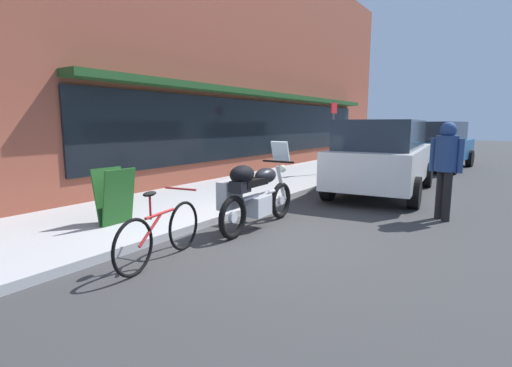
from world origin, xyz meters
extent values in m
plane|color=#373737|center=(0.00, 0.00, 0.00)|extent=(80.00, 80.00, 0.00)
cube|color=brown|center=(6.70, 4.31, 3.90)|extent=(21.40, 0.35, 7.79)
cube|color=black|center=(6.70, 4.11, 1.55)|extent=(14.98, 0.06, 1.80)
cube|color=#1E471E|center=(6.70, 3.89, 2.65)|extent=(14.98, 0.60, 0.16)
cube|color=#ACACAC|center=(9.00, 2.63, 0.06)|extent=(30.00, 3.03, 0.12)
torus|color=black|center=(1.10, 0.41, 0.33)|extent=(0.66, 0.11, 0.66)
cylinder|color=silver|center=(1.10, 0.41, 0.33)|extent=(0.16, 0.06, 0.16)
torus|color=black|center=(-0.40, 0.36, 0.33)|extent=(0.66, 0.11, 0.66)
cylinder|color=silver|center=(-0.40, 0.36, 0.33)|extent=(0.16, 0.06, 0.16)
cube|color=silver|center=(0.30, 0.38, 0.38)|extent=(0.45, 0.31, 0.32)
cylinder|color=silver|center=(0.35, 0.39, 0.55)|extent=(0.98, 0.09, 0.06)
ellipsoid|color=black|center=(0.55, 0.39, 0.85)|extent=(0.53, 0.30, 0.26)
cube|color=black|center=(0.13, 0.38, 0.79)|extent=(0.61, 0.26, 0.11)
cube|color=black|center=(-0.20, 0.37, 0.77)|extent=(0.29, 0.23, 0.18)
cylinder|color=silver|center=(1.10, 0.41, 0.65)|extent=(0.35, 0.08, 0.67)
cylinder|color=black|center=(0.98, 0.41, 1.05)|extent=(0.05, 0.62, 0.04)
cube|color=silver|center=(1.06, 0.41, 1.23)|extent=(0.16, 0.32, 0.35)
sphere|color=#EAEACC|center=(1.14, 0.41, 0.91)|extent=(0.14, 0.14, 0.14)
cube|color=#ACACAC|center=(-0.15, 0.61, 0.61)|extent=(0.45, 0.21, 0.44)
cube|color=black|center=(-0.15, 0.72, 0.61)|extent=(0.37, 0.03, 0.03)
ellipsoid|color=black|center=(-0.15, 0.37, 0.95)|extent=(0.49, 0.33, 0.28)
torus|color=black|center=(-1.16, 0.63, 0.34)|extent=(0.67, 0.17, 0.67)
torus|color=black|center=(-2.15, 0.44, 0.34)|extent=(0.67, 0.17, 0.67)
cylinder|color=#B22323|center=(-1.66, 0.53, 0.62)|extent=(0.55, 0.14, 0.04)
cylinder|color=#B22323|center=(-1.86, 0.49, 0.46)|extent=(0.43, 0.12, 0.32)
cylinder|color=#B22323|center=(-1.84, 0.50, 0.74)|extent=(0.03, 0.03, 0.30)
ellipsoid|color=black|center=(-1.84, 0.50, 0.90)|extent=(0.23, 0.14, 0.06)
cylinder|color=#B22323|center=(-1.21, 0.62, 0.86)|extent=(0.12, 0.48, 0.03)
cube|color=silver|center=(4.74, -0.39, 0.73)|extent=(4.76, 2.24, 0.81)
cube|color=#232D38|center=(4.46, -0.42, 1.47)|extent=(3.27, 1.89, 0.66)
cube|color=#383838|center=(6.98, -0.18, 0.41)|extent=(0.33, 1.82, 0.24)
cylinder|color=black|center=(6.17, 0.65, 0.33)|extent=(0.68, 0.28, 0.66)
cylinder|color=black|center=(6.34, -1.15, 0.33)|extent=(0.68, 0.28, 0.66)
cylinder|color=black|center=(3.14, 0.36, 0.33)|extent=(0.68, 0.28, 0.66)
cylinder|color=black|center=(3.31, -1.44, 0.33)|extent=(0.68, 0.28, 0.66)
cylinder|color=black|center=(2.69, -1.99, 0.44)|extent=(0.14, 0.14, 0.88)
cylinder|color=black|center=(2.55, -2.13, 0.44)|extent=(0.14, 0.14, 0.88)
cylinder|color=navy|center=(2.62, -2.06, 1.20)|extent=(0.44, 0.44, 0.62)
sphere|color=navy|center=(2.62, -2.06, 1.61)|extent=(0.28, 0.28, 0.28)
sphere|color=tan|center=(2.68, -2.07, 1.61)|extent=(0.17, 0.17, 0.17)
cylinder|color=navy|center=(2.66, -1.84, 1.16)|extent=(0.10, 0.10, 0.59)
cylinder|color=navy|center=(2.58, -2.29, 1.16)|extent=(0.10, 0.10, 0.59)
cube|color=#1E511E|center=(-1.11, 2.08, 0.57)|extent=(0.55, 0.19, 0.89)
cube|color=#1E511E|center=(-1.11, 2.30, 0.57)|extent=(0.55, 0.19, 0.89)
cylinder|color=#59595B|center=(6.69, 1.77, 1.25)|extent=(0.07, 0.07, 2.27)
cube|color=red|center=(6.69, 1.75, 2.19)|extent=(0.44, 0.02, 0.32)
cube|color=#1E598C|center=(11.13, -0.55, 0.71)|extent=(4.69, 2.26, 0.75)
cube|color=#232D38|center=(10.86, -0.53, 1.43)|extent=(3.22, 1.92, 0.70)
cube|color=#383838|center=(13.36, -0.72, 0.41)|extent=(0.31, 1.93, 0.24)
cylinder|color=black|center=(12.71, 0.29, 0.33)|extent=(0.67, 0.27, 0.66)
cylinder|color=black|center=(12.56, -1.62, 0.33)|extent=(0.67, 0.27, 0.66)
cylinder|color=black|center=(9.71, 0.52, 0.33)|extent=(0.67, 0.27, 0.66)
cylinder|color=black|center=(9.56, -1.40, 0.33)|extent=(0.67, 0.27, 0.66)
camera|label=1|loc=(-4.83, -3.03, 1.72)|focal=26.89mm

